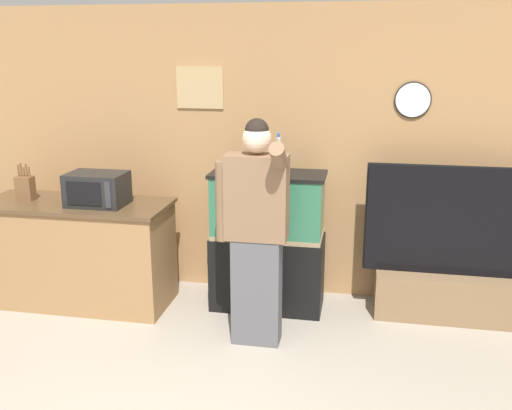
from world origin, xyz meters
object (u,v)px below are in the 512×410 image
Objects in this scene: knife_block at (25,187)px; aquarium_on_stand at (268,241)px; counter_island at (79,253)px; microwave at (97,189)px; person_standing at (255,230)px; tv_on_stand at (448,275)px.

knife_block is 2.18m from aquarium_on_stand.
counter_island is 3.40× the size of microwave.
aquarium_on_stand is 0.70m from person_standing.
counter_island is 0.65m from microwave.
tv_on_stand is (2.96, 0.34, -0.69)m from microwave.
counter_island is 0.94× the size of person_standing.
aquarium_on_stand is 1.55m from tv_on_stand.
microwave is 1.52m from aquarium_on_stand.
person_standing is (1.68, -0.42, 0.44)m from counter_island.
aquarium_on_stand reaches higher than counter_island.
person_standing is at bearing -88.89° from aquarium_on_stand.
counter_island is at bearing 171.06° from microwave.
knife_block is (-0.45, -0.01, 0.58)m from counter_island.
person_standing is at bearing -154.85° from tv_on_stand.
microwave is 0.34× the size of tv_on_stand.
microwave is at bearing -173.52° from tv_on_stand.
counter_island is 1.15× the size of tv_on_stand.
knife_block is at bearing 169.13° from person_standing.
aquarium_on_stand is at bearing 91.11° from person_standing.
aquarium_on_stand is (1.43, 0.26, -0.46)m from microwave.
aquarium_on_stand is (2.13, 0.22, -0.44)m from knife_block.
person_standing reaches higher than knife_block.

